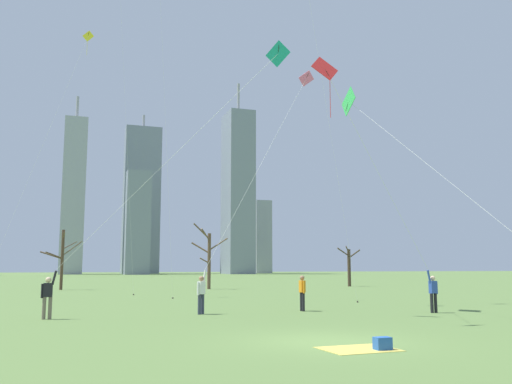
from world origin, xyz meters
The scene contains 16 objects.
ground_plane centered at (0.00, 0.00, 0.00)m, with size 400.00×400.00×0.00m, color #5B7A3D.
kite_flyer_foreground_right_red centered at (7.61, 6.47, 2.21)m, with size 7.54×3.56×9.81m.
kite_flyer_midfield_center_pink centered at (-0.57, 9.90, 2.20)m, with size 7.19×3.60×12.74m.
kite_flyer_far_back_teal centered at (-6.05, 8.96, 2.56)m, with size 9.69×2.23×11.75m.
kite_flyer_midfield_left_green centered at (7.02, 1.68, 3.42)m, with size 1.99×11.36×10.83m.
bystander_far_off_by_trees centered at (3.50, 9.69, 0.90)m, with size 0.22×0.51×1.62m.
distant_kite_low_near_trees_yellow centered at (-6.93, 24.86, 15.67)m, with size 6.15×1.86×18.65m.
picnic_spot centered at (0.40, -1.70, 0.09)m, with size 1.86×1.48×0.31m.
bare_tree_leftmost centered at (5.39, 35.48, 2.96)m, with size 3.31×1.72×6.00m.
bare_tree_rightmost centered at (20.94, 37.55, 2.18)m, with size 2.66×1.84×4.16m.
bare_tree_center centered at (-7.36, 38.19, 2.83)m, with size 3.57×2.30×5.30m.
skyline_slender_spire centered at (10.15, 133.44, 13.69)m, with size 6.35×5.17×27.39m.
skyline_mid_tower_left centered at (-6.28, 145.31, 21.60)m, with size 6.10×9.41×50.03m.
skyline_wide_slab centered at (13.35, 153.26, 22.19)m, with size 10.76×6.18×48.52m.
skyline_squat_block centered at (51.70, 154.28, 11.58)m, with size 5.31×8.63×23.17m.
skyline_mid_tower_right centered at (39.21, 137.90, 23.62)m, with size 7.43×10.93×56.43m.
Camera 1 is at (-6.75, -13.89, 2.02)m, focal length 38.52 mm.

